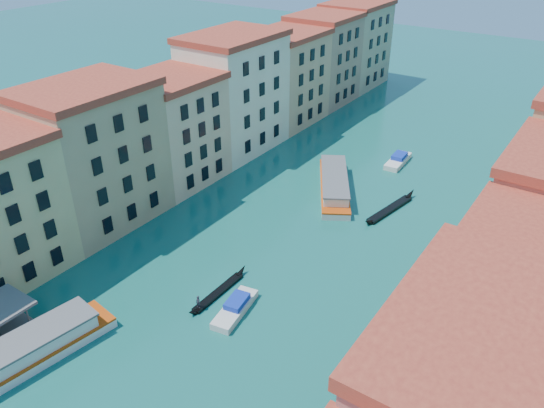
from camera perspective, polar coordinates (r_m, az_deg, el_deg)
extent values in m
cube|color=tan|center=(77.22, -18.49, 4.63)|extent=(12.00, 17.00, 19.00)
cube|color=maroon|center=(73.84, -19.73, 11.67)|extent=(12.80, 17.40, 1.00)
cube|color=#DEB58A|center=(86.98, -10.50, 7.58)|extent=(12.00, 14.00, 16.50)
cube|color=maroon|center=(84.17, -11.05, 13.11)|extent=(12.80, 14.40, 1.00)
cube|color=beige|center=(97.64, -4.04, 11.54)|extent=(12.00, 18.00, 20.00)
cube|color=maroon|center=(94.93, -4.27, 17.57)|extent=(12.80, 18.40, 1.00)
cube|color=tan|center=(111.26, 1.48, 13.18)|extent=(12.00, 16.00, 17.50)
cube|color=maroon|center=(109.02, 1.55, 17.85)|extent=(12.80, 16.40, 1.00)
cube|color=tan|center=(123.99, 5.51, 15.02)|extent=(12.00, 15.00, 18.50)
cube|color=maroon|center=(121.94, 5.74, 19.46)|extent=(12.80, 15.40, 1.00)
cube|color=tan|center=(137.80, 8.91, 16.39)|extent=(12.00, 17.00, 19.00)
cube|color=maroon|center=(135.93, 9.26, 20.49)|extent=(12.80, 17.40, 1.00)
cube|color=maroon|center=(32.72, 23.92, -12.52)|extent=(12.80, 17.40, 1.00)
cube|color=tan|center=(51.84, 25.25, -11.75)|extent=(12.00, 14.00, 16.50)
cube|color=#9F9780|center=(78.32, 22.26, -3.27)|extent=(4.00, 140.00, 1.00)
cube|color=maroon|center=(55.99, 16.20, -13.39)|extent=(3.20, 12.60, 0.25)
cylinder|color=#5E5E61|center=(54.32, 12.97, -16.68)|extent=(0.12, 0.12, 3.00)
cylinder|color=#5E5E61|center=(60.31, 16.11, -11.64)|extent=(0.12, 0.12, 3.00)
cylinder|color=brown|center=(57.85, 12.45, -13.41)|extent=(0.24, 0.24, 3.20)
cylinder|color=brown|center=(58.43, 13.40, -13.03)|extent=(0.24, 0.24, 3.20)
cylinder|color=brown|center=(59.03, 14.32, -12.66)|extent=(0.24, 0.24, 3.20)
cylinder|color=brown|center=(71.72, 18.13, -4.86)|extent=(0.24, 0.24, 3.20)
cylinder|color=brown|center=(72.44, 18.82, -4.62)|extent=(0.24, 0.24, 3.20)
cylinder|color=brown|center=(73.16, 19.50, -4.38)|extent=(0.24, 0.24, 3.20)
cube|color=white|center=(60.21, -25.45, -15.05)|extent=(7.14, 19.81, 1.16)
cube|color=white|center=(59.39, -25.72, -14.17)|extent=(6.10, 15.91, 1.55)
cube|color=#5E5E61|center=(58.80, -25.92, -13.51)|extent=(6.46, 16.43, 0.24)
cube|color=#C9440B|center=(59.86, -25.57, -14.68)|extent=(7.19, 19.82, 0.24)
cube|color=beige|center=(85.41, 6.68, 1.77)|extent=(13.10, 18.28, 1.12)
cube|color=white|center=(84.85, 6.73, 2.50)|extent=(10.80, 14.81, 1.50)
cube|color=#5E5E61|center=(84.45, 6.76, 3.04)|extent=(11.28, 15.36, 0.23)
cube|color=#C9440B|center=(85.17, 6.70, 2.08)|extent=(13.14, 18.30, 0.23)
cube|color=black|center=(63.64, -5.79, -9.43)|extent=(1.03, 8.29, 0.41)
cone|color=black|center=(66.22, -3.26, -7.15)|extent=(0.83, 1.85, 1.55)
cone|color=black|center=(60.90, -8.60, -11.44)|extent=(0.83, 1.53, 1.36)
imported|color=#2A2532|center=(61.05, -7.95, -10.40)|extent=(0.58, 0.38, 1.59)
cube|color=black|center=(81.31, 12.55, -0.56)|extent=(3.07, 10.31, 0.51)
cone|color=black|center=(85.49, 14.68, 1.07)|extent=(1.42, 2.44, 1.91)
cone|color=black|center=(76.93, 10.25, -1.88)|extent=(1.35, 2.05, 1.69)
cube|color=silver|center=(60.83, -4.01, -11.22)|extent=(3.50, 7.61, 0.84)
cube|color=#1430A9|center=(60.70, -3.79, -10.41)|extent=(2.39, 3.41, 0.73)
cube|color=silver|center=(96.71, 13.38, 4.52)|extent=(2.82, 7.92, 0.89)
cube|color=#1430A9|center=(96.88, 13.55, 5.05)|extent=(2.16, 3.44, 0.78)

